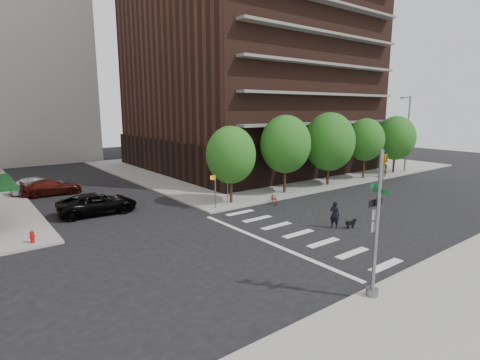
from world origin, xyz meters
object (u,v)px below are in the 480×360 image
(scooter, at_px, (274,198))
(dog_walker, at_px, (335,215))
(pedestrian_far, at_px, (384,168))
(parked_car_maroon, at_px, (52,187))
(traffic_signal, at_px, (376,236))
(parked_car_silver, at_px, (39,186))
(fire_hydrant, at_px, (32,236))
(parked_car_black, at_px, (98,203))

(scooter, distance_m, dog_walker, 7.17)
(dog_walker, xyz_separation_m, pedestrian_far, (18.57, 8.06, 0.22))
(parked_car_maroon, bearing_deg, pedestrian_far, -108.87)
(traffic_signal, bearing_deg, parked_car_silver, 103.82)
(fire_hydrant, relative_size, pedestrian_far, 0.38)
(fire_hydrant, relative_size, scooter, 0.45)
(traffic_signal, xyz_separation_m, pedestrian_far, (24.79, 14.99, -1.59))
(traffic_signal, relative_size, parked_car_maroon, 1.21)
(parked_car_black, bearing_deg, scooter, -110.40)
(parked_car_maroon, distance_m, parked_car_silver, 1.45)
(traffic_signal, height_order, pedestrian_far, traffic_signal)
(traffic_signal, height_order, dog_walker, traffic_signal)
(parked_car_maroon, distance_m, dog_walker, 24.95)
(parked_car_black, relative_size, parked_car_silver, 1.23)
(parked_car_maroon, xyz_separation_m, scooter, (13.79, -14.44, -0.29))
(parked_car_black, distance_m, dog_walker, 17.02)
(parked_car_black, xyz_separation_m, parked_car_maroon, (-1.41, 8.74, -0.06))
(traffic_signal, relative_size, scooter, 3.69)
(parked_car_black, bearing_deg, fire_hydrant, 135.69)
(fire_hydrant, bearing_deg, parked_car_maroon, 74.71)
(traffic_signal, relative_size, parked_car_black, 1.07)
(scooter, height_order, pedestrian_far, pedestrian_far)
(parked_car_black, xyz_separation_m, scooter, (12.39, -5.70, -0.35))
(pedestrian_far, bearing_deg, parked_car_black, -93.57)
(parked_car_silver, relative_size, dog_walker, 2.55)
(traffic_signal, xyz_separation_m, scooter, (7.36, 13.99, -2.27))
(parked_car_silver, distance_m, scooter, 21.41)
(parked_car_silver, bearing_deg, parked_car_maroon, -147.46)
(parked_car_black, height_order, scooter, parked_car_black)
(dog_walker, bearing_deg, parked_car_maroon, 12.91)
(parked_car_black, height_order, dog_walker, dog_walker)
(parked_car_black, relative_size, parked_car_maroon, 1.13)
(parked_car_maroon, distance_m, scooter, 19.97)
(fire_hydrant, height_order, scooter, fire_hydrant)
(parked_car_black, relative_size, pedestrian_far, 2.92)
(traffic_signal, height_order, fire_hydrant, traffic_signal)
(fire_hydrant, height_order, parked_car_silver, parked_car_silver)
(parked_car_maroon, bearing_deg, parked_car_black, -166.44)
(parked_car_maroon, xyz_separation_m, dog_walker, (12.66, -21.50, 0.17))
(traffic_signal, xyz_separation_m, parked_car_silver, (-7.28, 29.62, -1.95))
(traffic_signal, relative_size, parked_car_silver, 1.32)
(parked_car_silver, height_order, dog_walker, dog_walker)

